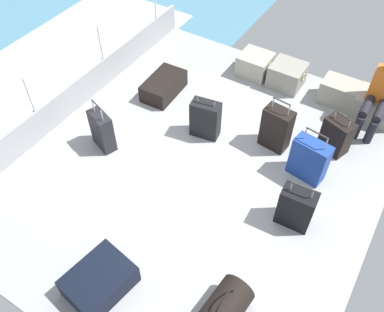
% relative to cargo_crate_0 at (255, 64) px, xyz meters
% --- Properties ---
extents(ground_plane, '(4.40, 5.20, 0.06)m').
position_rel_cargo_crate_0_xyz_m(ground_plane, '(0.30, -2.13, -0.20)').
color(ground_plane, '#939699').
extents(gunwale_port, '(0.06, 5.20, 0.45)m').
position_rel_cargo_crate_0_xyz_m(gunwale_port, '(-1.87, -2.13, 0.05)').
color(gunwale_port, '#939699').
rests_on(gunwale_port, ground_plane).
extents(railing_port, '(0.04, 4.20, 1.02)m').
position_rel_cargo_crate_0_xyz_m(railing_port, '(-1.87, -2.13, 0.61)').
color(railing_port, silver).
rests_on(railing_port, ground_plane).
extents(sea_wake, '(12.00, 12.00, 0.01)m').
position_rel_cargo_crate_0_xyz_m(sea_wake, '(-3.30, -2.13, -0.51)').
color(sea_wake, teal).
rests_on(sea_wake, ground_plane).
extents(cargo_crate_0, '(0.52, 0.46, 0.35)m').
position_rel_cargo_crate_0_xyz_m(cargo_crate_0, '(0.00, 0.00, 0.00)').
color(cargo_crate_0, '#9E9989').
rests_on(cargo_crate_0, ground_plane).
extents(cargo_crate_1, '(0.54, 0.47, 0.37)m').
position_rel_cargo_crate_0_xyz_m(cargo_crate_1, '(0.55, -0.01, 0.01)').
color(cargo_crate_1, gray).
rests_on(cargo_crate_1, ground_plane).
extents(cargo_crate_2, '(0.64, 0.38, 0.36)m').
position_rel_cargo_crate_0_xyz_m(cargo_crate_2, '(1.41, 0.03, 0.01)').
color(cargo_crate_2, gray).
rests_on(cargo_crate_2, ground_plane).
extents(cargo_crate_3, '(0.62, 0.48, 0.37)m').
position_rel_cargo_crate_0_xyz_m(cargo_crate_3, '(1.92, -0.02, 0.01)').
color(cargo_crate_3, gray).
rests_on(cargo_crate_3, ground_plane).
extents(passenger_seated, '(0.34, 0.66, 1.07)m').
position_rel_cargo_crate_0_xyz_m(passenger_seated, '(1.92, -0.19, 0.38)').
color(passenger_seated, orange).
rests_on(passenger_seated, ground_plane).
extents(suitcase_0, '(0.40, 0.26, 0.79)m').
position_rel_cargo_crate_0_xyz_m(suitcase_0, '(0.93, -1.30, 0.14)').
color(suitcase_0, black).
rests_on(suitcase_0, ground_plane).
extents(suitcase_1, '(0.48, 0.28, 0.76)m').
position_rel_cargo_crate_0_xyz_m(suitcase_1, '(1.50, -1.58, 0.12)').
color(suitcase_1, navy).
rests_on(suitcase_1, ground_plane).
extents(suitcase_2, '(0.41, 0.25, 0.67)m').
position_rel_cargo_crate_0_xyz_m(suitcase_2, '(1.63, -2.32, 0.10)').
color(suitcase_2, black).
rests_on(suitcase_2, ground_plane).
extents(suitcase_3, '(0.61, 0.74, 0.27)m').
position_rel_cargo_crate_0_xyz_m(suitcase_3, '(0.26, -4.12, -0.04)').
color(suitcase_3, black).
rests_on(suitcase_3, ground_plane).
extents(suitcase_4, '(0.42, 0.35, 0.61)m').
position_rel_cargo_crate_0_xyz_m(suitcase_4, '(1.64, -0.95, 0.08)').
color(suitcase_4, black).
rests_on(suitcase_4, ground_plane).
extents(suitcase_5, '(0.46, 0.75, 0.27)m').
position_rel_cargo_crate_0_xyz_m(suitcase_5, '(-0.96, -1.18, -0.04)').
color(suitcase_5, black).
rests_on(suitcase_5, ground_plane).
extents(suitcase_6, '(0.42, 0.27, 0.65)m').
position_rel_cargo_crate_0_xyz_m(suitcase_6, '(0.03, -1.61, 0.11)').
color(suitcase_6, black).
rests_on(suitcase_6, ground_plane).
extents(suitcase_7, '(0.40, 0.29, 0.75)m').
position_rel_cargo_crate_0_xyz_m(suitcase_7, '(-1.01, -2.53, 0.11)').
color(suitcase_7, black).
rests_on(suitcase_7, ground_plane).
extents(duffel_bag, '(0.41, 0.63, 0.51)m').
position_rel_cargo_crate_0_xyz_m(duffel_bag, '(1.48, -3.73, 0.01)').
color(duffel_bag, black).
rests_on(duffel_bag, ground_plane).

